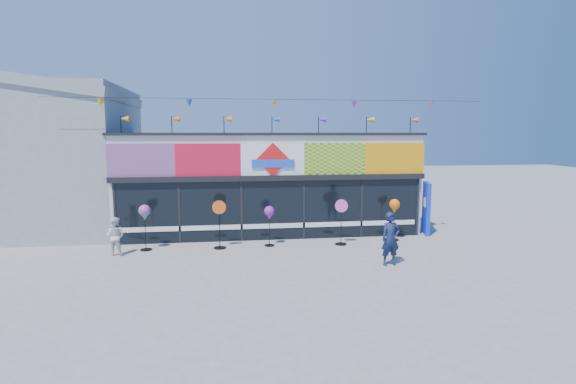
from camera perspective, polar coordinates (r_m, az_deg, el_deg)
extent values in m
plane|color=slate|center=(14.15, -0.43, -9.29)|extent=(80.00, 80.00, 0.00)
cube|color=silver|center=(19.63, -2.72, 1.38)|extent=(12.00, 5.00, 4.00)
cube|color=black|center=(17.22, -1.93, -2.33)|extent=(11.60, 0.12, 2.30)
cube|color=black|center=(17.01, -1.94, 1.80)|extent=(12.00, 0.30, 0.20)
cube|color=white|center=(17.30, -1.91, -4.30)|extent=(11.40, 0.10, 0.18)
cube|color=black|center=(19.52, -2.76, 7.38)|extent=(12.20, 5.20, 0.10)
cube|color=black|center=(17.59, -21.09, -2.62)|extent=(0.08, 0.14, 2.30)
cube|color=black|center=(17.21, -13.61, -2.54)|extent=(0.08, 0.14, 2.30)
cube|color=black|center=(17.13, -5.93, -2.42)|extent=(0.08, 0.14, 2.30)
cube|color=black|center=(17.37, 2.01, -2.24)|extent=(0.08, 0.14, 2.30)
cube|color=black|center=(17.91, 9.29, -2.04)|extent=(0.08, 0.14, 2.30)
cube|color=black|center=(18.71, 16.03, -1.83)|extent=(0.08, 0.14, 2.30)
cube|color=red|center=(17.16, -18.15, 3.83)|extent=(2.40, 0.08, 1.20)
cube|color=red|center=(16.90, -10.09, 4.03)|extent=(2.40, 0.08, 1.20)
cube|color=white|center=(16.98, -1.95, 4.16)|extent=(2.40, 0.08, 1.20)
cube|color=yellow|center=(17.39, 5.96, 4.20)|extent=(2.40, 0.08, 1.20)
cube|color=orange|center=(18.11, 13.37, 4.17)|extent=(2.40, 0.08, 1.20)
cube|color=red|center=(16.92, -1.93, 4.15)|extent=(1.27, 0.06, 1.27)
cube|color=blue|center=(16.91, -1.92, 3.64)|extent=(1.60, 0.05, 0.30)
cube|color=#1817C4|center=(17.33, -14.95, -3.06)|extent=(0.78, 0.03, 0.78)
cube|color=red|center=(17.16, -9.78, -2.04)|extent=(0.92, 0.03, 0.92)
cube|color=yellow|center=(17.15, -4.55, -1.52)|extent=(0.78, 0.03, 0.78)
cube|color=#D31340|center=(17.39, 0.63, -2.81)|extent=(0.92, 0.03, 0.92)
cube|color=red|center=(17.65, 5.67, -2.06)|extent=(0.78, 0.03, 0.78)
cube|color=yellow|center=(18.04, 10.52, -1.10)|extent=(0.92, 0.03, 0.92)
cylinder|color=black|center=(17.49, -20.46, 7.89)|extent=(0.03, 0.03, 0.70)
cone|color=#F5A814|center=(17.47, -20.04, 8.73)|extent=(0.30, 0.22, 0.22)
cylinder|color=black|center=(17.20, -14.54, 8.14)|extent=(0.03, 0.03, 0.70)
cone|color=orange|center=(17.19, -14.10, 8.99)|extent=(0.30, 0.22, 0.22)
cylinder|color=black|center=(17.09, -8.13, 8.30)|extent=(0.03, 0.03, 0.70)
cone|color=orange|center=(17.09, -7.67, 9.15)|extent=(0.30, 0.22, 0.22)
cylinder|color=black|center=(17.18, -2.05, 8.37)|extent=(0.03, 0.03, 0.70)
cone|color=blue|center=(17.20, -1.59, 9.20)|extent=(0.30, 0.22, 0.22)
cylinder|color=black|center=(17.45, 3.90, 8.34)|extent=(0.03, 0.03, 0.70)
cone|color=#6725AE|center=(17.49, 4.36, 9.16)|extent=(0.30, 0.22, 0.22)
cylinder|color=black|center=(17.94, 9.91, 8.23)|extent=(0.03, 0.03, 0.70)
cone|color=#E0A40B|center=(17.99, 10.36, 9.01)|extent=(0.30, 0.22, 0.22)
cylinder|color=black|center=(18.57, 15.26, 8.05)|extent=(0.03, 0.03, 0.70)
cone|color=#CF455C|center=(18.63, 15.69, 8.80)|extent=(0.30, 0.22, 0.22)
cylinder|color=black|center=(16.57, -1.83, 11.69)|extent=(16.00, 0.01, 0.01)
cone|color=yellow|center=(17.01, -22.73, 10.41)|extent=(0.20, 0.20, 0.28)
cone|color=blue|center=(16.51, -12.43, 10.91)|extent=(0.20, 0.20, 0.28)
cone|color=#EFA314|center=(16.56, -1.83, 11.07)|extent=(0.20, 0.20, 0.28)
cone|color=#B025AC|center=(17.14, 8.38, 10.87)|extent=(0.20, 0.20, 0.28)
cone|color=#D3467F|center=(18.21, 17.63, 10.40)|extent=(0.20, 0.20, 0.28)
cube|color=#95979A|center=(22.06, -29.90, 3.68)|extent=(8.00, 7.00, 6.00)
cube|color=#95979A|center=(22.13, -30.43, 11.70)|extent=(8.18, 7.20, 1.54)
cube|color=#0E32DA|center=(19.09, 17.15, -1.98)|extent=(0.42, 1.06, 2.11)
cube|color=white|center=(19.02, 16.95, -1.21)|extent=(0.16, 0.47, 0.37)
cylinder|color=black|center=(16.67, -17.57, -7.00)|extent=(0.41, 0.41, 0.03)
cylinder|color=black|center=(16.52, -17.66, -4.71)|extent=(0.02, 0.02, 1.33)
sphere|color=green|center=(16.39, -17.76, -2.25)|extent=(0.41, 0.41, 0.41)
cone|color=green|center=(16.43, -17.73, -3.13)|extent=(0.20, 0.20, 0.18)
cylinder|color=black|center=(16.33, -8.64, -7.02)|extent=(0.44, 0.44, 0.03)
cylinder|color=black|center=(16.16, -8.69, -4.51)|extent=(0.03, 0.03, 1.43)
cylinder|color=#E85615|center=(16.03, -8.74, -1.93)|extent=(0.49, 0.10, 0.48)
cylinder|color=black|center=(16.52, -2.37, -6.78)|extent=(0.37, 0.37, 0.03)
cylinder|color=black|center=(16.38, -2.38, -4.68)|extent=(0.02, 0.02, 1.21)
sphere|color=purple|center=(16.25, -2.40, -2.44)|extent=(0.37, 0.37, 0.37)
cone|color=purple|center=(16.29, -2.39, -3.24)|extent=(0.19, 0.19, 0.17)
cylinder|color=black|center=(16.80, 6.73, -6.58)|extent=(0.43, 0.43, 0.03)
cylinder|color=black|center=(16.64, 6.76, -4.20)|extent=(0.03, 0.03, 1.39)
cylinder|color=#E64CB8|center=(16.51, 6.80, -1.76)|extent=(0.47, 0.11, 0.47)
cylinder|color=black|center=(17.80, 13.24, -5.93)|extent=(0.40, 0.40, 0.03)
cylinder|color=black|center=(17.66, 13.31, -3.80)|extent=(0.02, 0.02, 1.32)
sphere|color=orange|center=(17.54, 13.38, -1.53)|extent=(0.40, 0.40, 0.40)
cone|color=orange|center=(17.58, 13.35, -2.35)|extent=(0.20, 0.20, 0.18)
imported|color=#151F43|center=(14.32, 12.90, -5.82)|extent=(0.65, 0.46, 1.67)
imported|color=silver|center=(16.22, -21.08, -5.25)|extent=(0.70, 0.50, 1.29)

